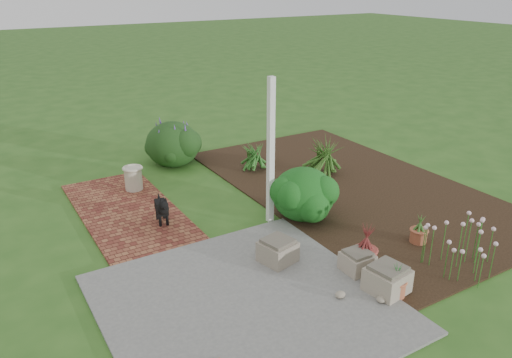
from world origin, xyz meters
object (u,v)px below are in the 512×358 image
stone_trough_near (387,280)px  evergreen_shrub (303,193)px  black_dog (162,207)px  cream_ceramic_urn (133,179)px

stone_trough_near → evergreen_shrub: (0.36, 2.38, 0.29)m
black_dog → stone_trough_near: bearing=-51.2°
evergreen_shrub → black_dog: bearing=155.2°
stone_trough_near → cream_ceramic_urn: bearing=109.3°
black_dog → cream_ceramic_urn: black_dog is taller
black_dog → cream_ceramic_urn: (0.06, 1.68, -0.07)m
stone_trough_near → evergreen_shrub: evergreen_shrub is taller
black_dog → evergreen_shrub: 2.42m
cream_ceramic_urn → evergreen_shrub: (2.13, -2.69, 0.23)m
black_dog → evergreen_shrub: size_ratio=0.53×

